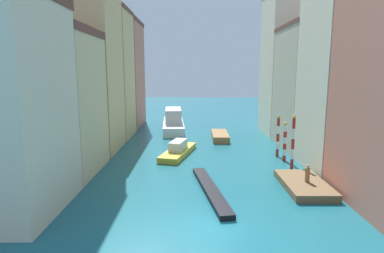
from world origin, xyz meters
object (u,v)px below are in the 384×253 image
object	(u,v)px
mooring_pole_1	(286,141)
vaporetto_white	(174,122)
waterfront_dock	(305,185)
motorboat_1	(179,150)
mooring_pole_0	(294,142)
person_on_dock	(308,174)
gondola_black	(211,189)
motorboat_0	(221,136)
mooring_pole_2	(279,136)

from	to	relation	value
mooring_pole_1	vaporetto_white	xyz separation A→B (m)	(-12.54, 18.01, -0.76)
waterfront_dock	motorboat_1	size ratio (longest dim) A/B	0.76
mooring_pole_0	mooring_pole_1	xyz separation A→B (m)	(0.04, 2.72, -0.52)
person_on_dock	gondola_black	bearing A→B (deg)	-175.13
gondola_black	motorboat_0	world-z (taller)	motorboat_0
motorboat_1	person_on_dock	bearing A→B (deg)	-44.91
motorboat_1	mooring_pole_0	bearing A→B (deg)	-25.75
mooring_pole_0	motorboat_0	bearing A→B (deg)	111.91
waterfront_dock	motorboat_1	xyz separation A→B (m)	(-10.49, 10.46, 0.25)
mooring_pole_0	motorboat_0	distance (m)	15.30
mooring_pole_0	mooring_pole_1	size ratio (longest dim) A/B	1.26
mooring_pole_0	mooring_pole_2	xyz separation A→B (m)	(-0.18, 4.62, -0.31)
person_on_dock	mooring_pole_0	distance (m)	5.48
mooring_pole_1	motorboat_0	world-z (taller)	mooring_pole_1
waterfront_dock	gondola_black	xyz separation A→B (m)	(-7.53, -0.82, -0.09)
mooring_pole_2	vaporetto_white	size ratio (longest dim) A/B	0.36
waterfront_dock	motorboat_0	world-z (taller)	motorboat_0
mooring_pole_0	mooring_pole_2	world-z (taller)	mooring_pole_0
mooring_pole_1	motorboat_1	xyz separation A→B (m)	(-11.12, 2.62, -1.59)
mooring_pole_2	motorboat_0	bearing A→B (deg)	120.12
gondola_black	motorboat_1	bearing A→B (deg)	104.70
person_on_dock	motorboat_1	xyz separation A→B (m)	(-10.66, 10.62, -0.69)
gondola_black	mooring_pole_1	bearing A→B (deg)	46.69
waterfront_dock	mooring_pole_2	bearing A→B (deg)	87.63
person_on_dock	mooring_pole_2	distance (m)	9.96
vaporetto_white	mooring_pole_2	bearing A→B (deg)	-52.60
motorboat_0	vaporetto_white	bearing A→B (deg)	135.70
waterfront_dock	person_on_dock	distance (m)	0.96
mooring_pole_1	mooring_pole_2	size ratio (longest dim) A/B	0.91
mooring_pole_0	gondola_black	xyz separation A→B (m)	(-8.12, -5.93, -2.45)
waterfront_dock	vaporetto_white	world-z (taller)	vaporetto_white
mooring_pole_0	motorboat_1	bearing A→B (deg)	154.25
mooring_pole_2	vaporetto_white	xyz separation A→B (m)	(-12.32, 16.11, -0.97)
mooring_pole_0	mooring_pole_1	distance (m)	2.77
mooring_pole_0	motorboat_0	xyz separation A→B (m)	(-5.65, 14.05, -2.22)
person_on_dock	mooring_pole_0	xyz separation A→B (m)	(0.42, 5.28, 1.42)
mooring_pole_0	mooring_pole_1	world-z (taller)	mooring_pole_0
waterfront_dock	motorboat_0	xyz separation A→B (m)	(-5.07, 19.16, 0.14)
mooring_pole_0	gondola_black	world-z (taller)	mooring_pole_0
waterfront_dock	gondola_black	bearing A→B (deg)	-173.82
mooring_pole_1	person_on_dock	bearing A→B (deg)	-93.32
motorboat_0	mooring_pole_1	bearing A→B (deg)	-63.31
motorboat_1	waterfront_dock	bearing A→B (deg)	-44.91
waterfront_dock	mooring_pole_0	distance (m)	5.67
vaporetto_white	mooring_pole_1	bearing A→B (deg)	-55.14
person_on_dock	mooring_pole_1	bearing A→B (deg)	86.68
waterfront_dock	person_on_dock	bearing A→B (deg)	-44.58
mooring_pole_0	mooring_pole_2	size ratio (longest dim) A/B	1.14
mooring_pole_2	mooring_pole_1	bearing A→B (deg)	-83.25
person_on_dock	vaporetto_white	size ratio (longest dim) A/B	0.11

